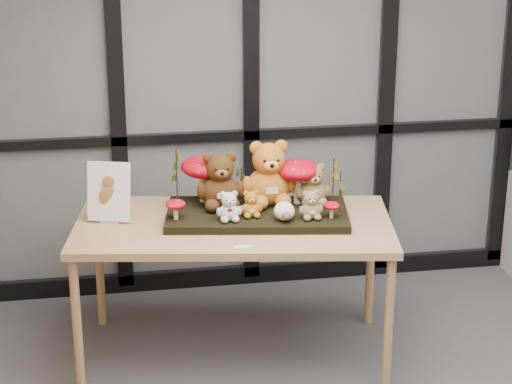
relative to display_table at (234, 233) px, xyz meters
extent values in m
plane|color=#B3B1A9|center=(0.71, 1.00, 0.64)|extent=(5.00, 0.00, 5.00)
cube|color=#2D383F|center=(0.71, 0.97, 0.64)|extent=(4.90, 0.02, 2.70)
cube|color=black|center=(0.71, 0.97, -0.70)|extent=(4.90, 0.06, 0.12)
cube|color=black|center=(0.71, 0.97, 0.29)|extent=(4.90, 0.06, 0.06)
cube|color=black|center=(-0.59, 0.97, 0.64)|extent=(0.10, 0.06, 2.70)
cube|color=black|center=(0.26, 0.97, 0.64)|extent=(0.10, 0.06, 2.70)
cube|color=black|center=(1.16, 0.97, 0.64)|extent=(0.10, 0.06, 2.70)
cube|color=black|center=(2.01, 0.97, 0.64)|extent=(0.10, 0.06, 2.70)
cube|color=tan|center=(0.00, 0.00, 0.04)|extent=(1.88, 1.15, 0.04)
cylinder|color=tan|center=(-0.88, -0.25, -0.37)|extent=(0.05, 0.05, 0.78)
cylinder|color=tan|center=(-0.75, 0.52, -0.37)|extent=(0.05, 0.05, 0.78)
cylinder|color=tan|center=(0.75, -0.52, -0.37)|extent=(0.05, 0.05, 0.78)
cylinder|color=tan|center=(0.88, 0.25, -0.37)|extent=(0.05, 0.05, 0.78)
cube|color=black|center=(0.14, 0.04, 0.09)|extent=(1.08, 0.66, 0.04)
cube|color=silver|center=(-0.67, 0.13, 0.07)|extent=(0.11, 0.09, 0.01)
cube|color=white|center=(-0.67, 0.13, 0.24)|extent=(0.25, 0.13, 0.33)
ellipsoid|color=brown|center=(-0.67, 0.13, 0.21)|extent=(0.11, 0.01, 0.12)
ellipsoid|color=brown|center=(-0.67, 0.13, 0.30)|extent=(0.07, 0.01, 0.07)
cube|color=white|center=(0.00, -0.36, 0.07)|extent=(0.10, 0.03, 0.00)
camera|label=1|loc=(-0.69, -4.75, 1.93)|focal=65.00mm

